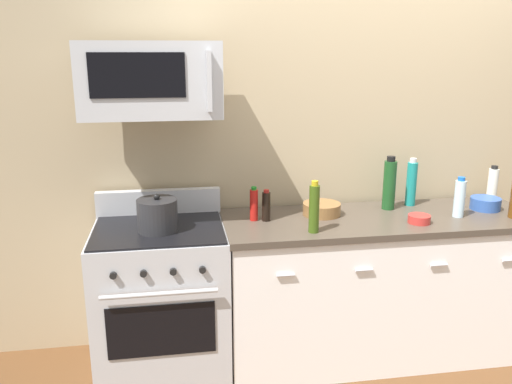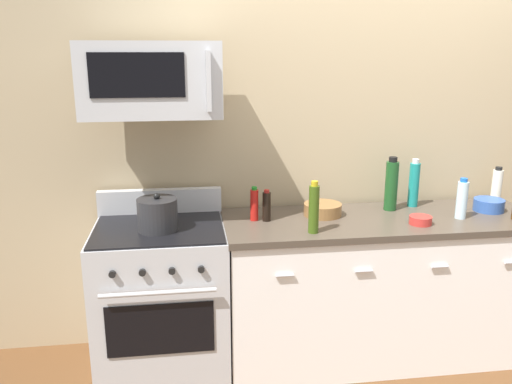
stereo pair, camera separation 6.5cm
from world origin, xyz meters
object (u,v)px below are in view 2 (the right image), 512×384
bottle_hot_sauce_red (254,204)px  bowl_red_small (420,220)px  bottle_water_clear (462,199)px  bottle_soy_sauce_dark (267,206)px  bottle_wine_green (391,185)px  bottle_sparkling_teal (414,184)px  stockpot (158,214)px  range_oven (162,299)px  bottle_vinegar_white (497,185)px  bottle_olive_oil (314,208)px  microwave (152,79)px  bowl_blue_mixing (489,205)px  bowl_wooden_salad (323,209)px

bottle_hot_sauce_red → bowl_red_small: 0.98m
bottle_water_clear → bowl_red_small: size_ratio=1.90×
bottle_water_clear → bottle_soy_sauce_dark: bearing=174.7°
bottle_wine_green → bottle_soy_sauce_dark: bottle_wine_green is taller
bottle_sparkling_teal → stockpot: bearing=-170.9°
bowl_red_small → bottle_sparkling_teal: bearing=73.0°
bottle_sparkling_teal → bottle_water_clear: bearing=-57.6°
range_oven → bowl_red_small: (1.52, -0.15, 0.48)m
bottle_sparkling_teal → bottle_vinegar_white: bottle_sparkling_teal is taller
stockpot → bottle_olive_oil: bearing=-10.2°
bottle_hot_sauce_red → bottle_sparkling_teal: bottle_sparkling_teal is taller
bottle_hot_sauce_red → bottle_vinegar_white: size_ratio=0.86×
bottle_soy_sauce_dark → bottle_hot_sauce_red: bearing=163.9°
bottle_vinegar_white → bottle_hot_sauce_red: bearing=-174.2°
bottle_wine_green → bottle_soy_sauce_dark: bearing=-172.0°
bottle_wine_green → bowl_red_small: (0.07, -0.30, -0.14)m
microwave → bottle_hot_sauce_red: size_ratio=3.62×
bottle_wine_green → bottle_hot_sauce_red: size_ratio=1.66×
microwave → bottle_hot_sauce_red: (0.56, 0.01, -0.73)m
bottle_sparkling_teal → bottle_soy_sauce_dark: 1.01m
bottle_wine_green → bowl_blue_mixing: (0.61, -0.11, -0.12)m
microwave → bottle_soy_sauce_dark: (0.63, -0.01, -0.74)m
bottle_soy_sauce_dark → bowl_red_small: 0.90m
bottle_sparkling_teal → bowl_wooden_salad: size_ratio=1.35×
range_oven → bottle_wine_green: bottle_wine_green is taller
range_oven → bottle_water_clear: bottle_water_clear is taller
bottle_water_clear → bottle_wine_green: bottle_wine_green is taller
bottle_sparkling_teal → bottle_olive_oil: bearing=-151.5°
bottle_water_clear → bowl_blue_mixing: size_ratio=1.33×
bowl_wooden_salad → bowl_red_small: bearing=-24.9°
bowl_wooden_salad → stockpot: stockpot is taller
bottle_olive_oil → bottle_sparkling_teal: 0.87m
bottle_olive_oil → bottle_wine_green: (0.59, 0.36, 0.02)m
bottle_hot_sauce_red → bottle_soy_sauce_dark: size_ratio=1.08×
bottle_soy_sauce_dark → bowl_wooden_salad: 0.37m
bottle_sparkling_teal → bowl_red_small: bearing=-107.0°
bottle_hot_sauce_red → bowl_blue_mixing: (1.50, -0.01, -0.06)m
bottle_sparkling_teal → bowl_red_small: bottle_sparkling_teal is taller
bottle_olive_oil → bowl_blue_mixing: size_ratio=1.58×
bottle_water_clear → bottle_vinegar_white: 0.51m
bowl_blue_mixing → bowl_wooden_salad: (-1.07, 0.05, -0.00)m
bottle_sparkling_teal → bowl_blue_mixing: size_ratio=1.68×
bowl_blue_mixing → bowl_wooden_salad: bowl_blue_mixing is taller
bottle_hot_sauce_red → bottle_vinegar_white: (1.65, 0.17, 0.02)m
bottle_vinegar_white → bowl_blue_mixing: bearing=-131.0°
bottle_wine_green → stockpot: (-1.45, -0.20, -0.07)m
bottle_olive_oil → stockpot: bottle_olive_oil is taller
microwave → bottle_wine_green: bearing=4.1°
bowl_blue_mixing → stockpot: bearing=-177.3°
bowl_wooden_salad → stockpot: bearing=-171.6°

